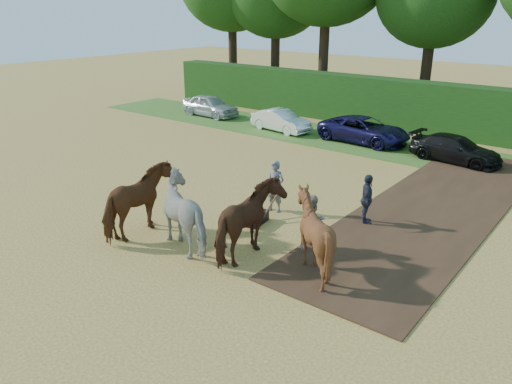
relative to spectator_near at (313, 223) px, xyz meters
name	(u,v)px	position (x,y,z in m)	size (l,w,h in m)	color
ground	(300,267)	(0.37, -1.22, -0.90)	(120.00, 120.00, 0.00)	gold
earth_strip	(435,207)	(1.87, 5.78, -0.88)	(4.50, 17.00, 0.05)	#472D1C
grass_verge	(455,159)	(0.37, 12.78, -0.89)	(50.00, 5.00, 0.03)	#38601E
hedgerow	(484,115)	(0.37, 17.28, 0.60)	(46.00, 1.60, 3.00)	#14380F
spectator_near	(313,223)	(0.00, 0.00, 0.00)	(0.88, 0.68, 1.80)	#C5B39A
spectator_far	(367,200)	(0.42, 2.83, 0.00)	(1.06, 0.44, 1.81)	#282A36
plough_team	(222,217)	(-2.15, -1.82, 0.25)	(7.74, 6.14, 2.33)	brown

